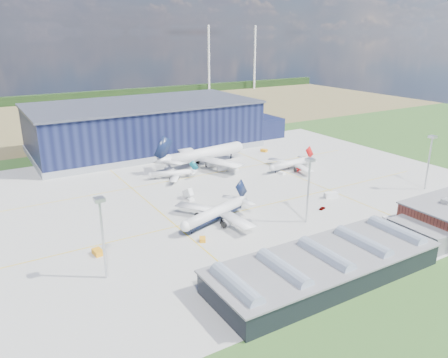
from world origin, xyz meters
TOP-DOWN VIEW (x-y plane):
  - ground at (0.00, 0.00)m, footprint 600.00×600.00m
  - apron at (0.00, 10.00)m, footprint 220.00×160.00m
  - farmland at (0.00, 220.00)m, footprint 600.00×220.00m
  - treeline at (0.00, 300.00)m, footprint 600.00×8.00m
  - hangar at (2.81, 94.80)m, footprint 145.00×62.00m
  - glass_concourse at (-6.45, -60.00)m, footprint 78.00×23.00m
  - light_mast_west at (-60.00, -30.00)m, footprint 2.60×2.60m
  - light_mast_center at (10.00, -30.00)m, footprint 2.60×2.60m
  - light_mast_east at (75.00, -30.00)m, footprint 2.60×2.60m
  - airliner_navy at (-17.76, -14.07)m, footprint 44.74×44.27m
  - airliner_red at (43.91, 20.39)m, footprint 31.53×30.95m
  - airliner_widebody at (13.16, 48.85)m, footprint 60.68×59.69m
  - airliner_regional at (-10.18, 37.63)m, footprint 29.39×29.07m
  - gse_tug_a at (-58.42, -16.00)m, footprint 2.83×4.15m
  - gse_tug_b at (-27.72, -24.33)m, footprint 2.99×3.42m
  - gse_van_a at (34.06, -17.15)m, footprint 5.64×3.68m
  - gse_cart_a at (36.33, 16.84)m, footprint 2.26×3.08m
  - gse_van_b at (18.76, 31.95)m, footprint 3.96×5.63m
  - gse_tug_c at (52.89, 53.83)m, footprint 3.31×4.04m
  - gse_van_c at (33.97, -46.00)m, footprint 5.97×4.52m
  - airstair at (-15.02, 11.25)m, footprint 2.56×4.95m
  - car_a at (22.89, -24.29)m, footprint 3.41×2.25m
  - car_b at (-1.17, -48.00)m, footprint 3.30×1.39m

SIDE VIEW (x-z plane):
  - ground at x=0.00m, z-range 0.00..0.00m
  - farmland at x=0.00m, z-range -0.01..0.01m
  - apron at x=0.00m, z-range -0.01..0.07m
  - car_b at x=-1.17m, z-range 0.00..1.06m
  - car_a at x=22.89m, z-range 0.00..1.08m
  - gse_cart_a at x=36.33m, z-range 0.00..1.24m
  - gse_tug_b at x=-27.72m, z-range 0.00..1.24m
  - gse_tug_c at x=52.89m, z-range 0.00..1.52m
  - gse_tug_a at x=-58.42m, z-range 0.00..1.62m
  - gse_van_a at x=34.06m, z-range 0.00..2.27m
  - gse_van_b at x=18.76m, z-range 0.00..2.36m
  - gse_van_c at x=33.97m, z-range 0.00..2.58m
  - airstair at x=-15.02m, z-range 0.00..3.02m
  - glass_concourse at x=-6.45m, z-range -0.61..7.99m
  - airliner_regional at x=-10.18m, z-range 0.00..7.63m
  - treeline at x=0.00m, z-range 0.00..8.00m
  - airliner_red at x=43.91m, z-range 0.00..9.53m
  - airliner_navy at x=-17.76m, z-range 0.00..11.51m
  - airliner_widebody at x=13.16m, z-range 0.00..17.54m
  - hangar at x=2.81m, z-range -1.43..24.67m
  - light_mast_west at x=-60.00m, z-range 3.93..26.93m
  - light_mast_center at x=10.00m, z-range 3.93..26.93m
  - light_mast_east at x=75.00m, z-range 3.93..26.93m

